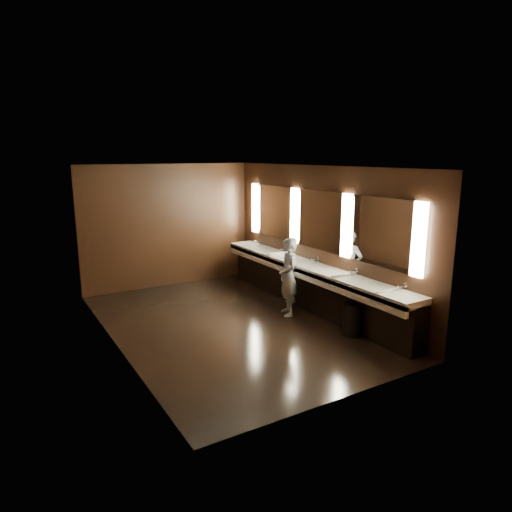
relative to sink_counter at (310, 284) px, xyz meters
The scene contains 10 objects.
floor 1.86m from the sink_counter, behind, with size 6.00×6.00×0.00m, color black.
ceiling 2.92m from the sink_counter, behind, with size 4.00×6.00×0.02m, color #2D2D2B.
wall_back 3.61m from the sink_counter, 120.87° to the left, with size 4.00×0.02×2.80m, color black.
wall_front 3.61m from the sink_counter, 120.87° to the right, with size 4.00×0.02×2.80m, color black.
wall_left 3.90m from the sink_counter, behind, with size 0.02×6.00×2.80m, color black.
wall_right 0.93m from the sink_counter, ahead, with size 0.02×6.00×2.80m, color black.
sink_counter is the anchor object (origin of this frame).
mirror_band 1.27m from the sink_counter, ahead, with size 0.06×5.03×1.15m.
person 0.65m from the sink_counter, behind, with size 0.55×0.36×1.50m, color #99BBE4.
trash_bin 1.54m from the sink_counter, 98.25° to the right, with size 0.35×0.35×0.55m, color black.
Camera 1 is at (-3.59, -6.92, 3.01)m, focal length 32.00 mm.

